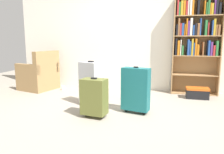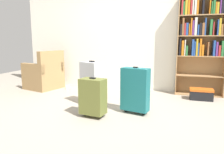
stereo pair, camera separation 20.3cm
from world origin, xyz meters
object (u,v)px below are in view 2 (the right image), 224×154
at_px(mug, 67,87).
at_px(bookshelf, 201,38).
at_px(suitcase_silver, 92,82).
at_px(storage_box, 201,94).
at_px(armchair, 45,75).
at_px(suitcase_teal, 135,89).
at_px(suitcase_olive, 93,96).

bearing_deg(mug, bookshelf, 6.76).
height_order(bookshelf, suitcase_silver, bookshelf).
bearing_deg(mug, storage_box, -1.09).
relative_size(armchair, suitcase_teal, 1.22).
height_order(bookshelf, suitcase_olive, bookshelf).
xyz_separation_m(bookshelf, suitcase_olive, (-1.62, -1.88, -0.88)).
bearing_deg(storage_box, suitcase_silver, -153.77).
distance_m(bookshelf, suitcase_olive, 2.63).
relative_size(mug, suitcase_olive, 0.20).
xyz_separation_m(suitcase_olive, suitcase_teal, (0.57, 0.34, 0.07)).
bearing_deg(suitcase_teal, mug, 146.65).
height_order(mug, suitcase_silver, suitcase_silver).
relative_size(mug, suitcase_silver, 0.15).
height_order(suitcase_teal, suitcase_silver, suitcase_silver).
height_order(bookshelf, suitcase_teal, bookshelf).
distance_m(suitcase_olive, suitcase_teal, 0.67).
relative_size(bookshelf, suitcase_olive, 3.37).
bearing_deg(suitcase_silver, suitcase_olive, -67.23).
relative_size(armchair, storage_box, 2.11).
bearing_deg(armchair, suitcase_silver, -30.52).
xyz_separation_m(storage_box, suitcase_olive, (-1.65, -1.48, 0.20)).
bearing_deg(armchair, mug, 4.91).
xyz_separation_m(mug, storage_box, (2.91, -0.06, 0.07)).
bearing_deg(suitcase_silver, mug, 136.11).
bearing_deg(armchair, suitcase_olive, -39.31).
relative_size(storage_box, suitcase_teal, 0.58).
height_order(bookshelf, armchair, bookshelf).
height_order(storage_box, suitcase_teal, suitcase_teal).
height_order(armchair, mug, armchair).
xyz_separation_m(armchair, suitcase_olive, (1.82, -1.49, -0.00)).
relative_size(storage_box, suitcase_silver, 0.54).
bearing_deg(storage_box, bookshelf, 95.46).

